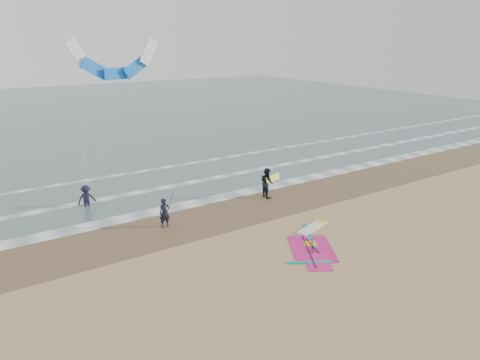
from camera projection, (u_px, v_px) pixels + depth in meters
ground at (304, 248)px, 20.90m from camera, size 120.00×120.00×0.00m
sea_water at (75, 113)px, 59.23m from camera, size 120.00×80.00×0.02m
wet_sand_band at (238, 209)px, 25.69m from camera, size 120.00×5.00×0.01m
foam_waterline at (203, 188)px, 29.23m from camera, size 120.00×9.15×0.02m
windsurf_rig at (313, 242)px, 21.37m from camera, size 4.82×4.56×0.12m
person_standing at (165, 213)px, 22.98m from camera, size 0.63×0.44×1.62m
person_walking at (267, 183)px, 27.38m from camera, size 0.82×1.01×1.94m
person_wading at (86, 193)px, 25.79m from camera, size 1.16×0.74×1.71m
held_pole at (170, 205)px, 23.02m from camera, size 0.17×0.86×1.82m
carried_kiteboard at (273, 178)px, 27.42m from camera, size 1.30×0.51×0.39m
surf_kite at (115, 63)px, 28.53m from camera, size 6.89×4.24×8.74m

